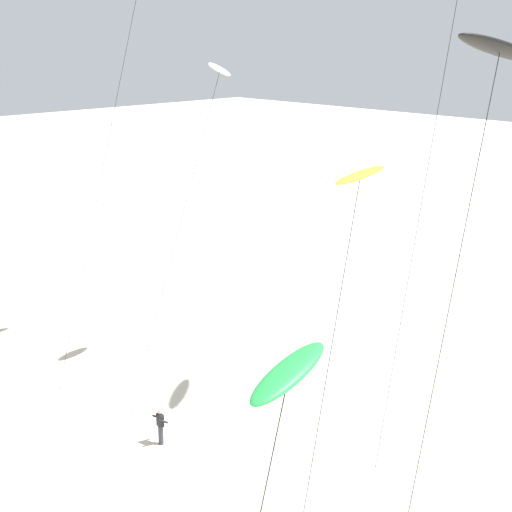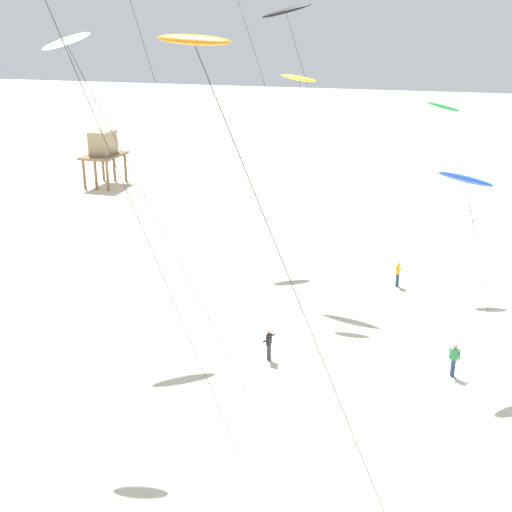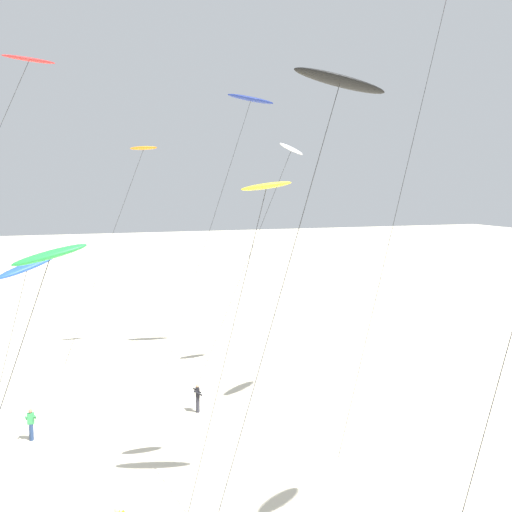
{
  "view_description": "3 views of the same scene",
  "coord_description": "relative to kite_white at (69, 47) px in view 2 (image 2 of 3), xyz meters",
  "views": [
    {
      "loc": [
        19.27,
        -7.38,
        16.99
      ],
      "look_at": [
        0.39,
        10.91,
        8.74
      ],
      "focal_mm": 49.75,
      "sensor_mm": 36.0,
      "label": 1
    },
    {
      "loc": [
        -30.81,
        0.93,
        16.24
      ],
      "look_at": [
        -1.17,
        9.53,
        4.86
      ],
      "focal_mm": 45.45,
      "sensor_mm": 36.0,
      "label": 2
    },
    {
      "loc": [
        28.26,
        1.7,
        13.05
      ],
      "look_at": [
        -2.13,
        11.65,
        9.06
      ],
      "focal_mm": 40.21,
      "sensor_mm": 36.0,
      "label": 3
    }
  ],
  "objects": [
    {
      "name": "kite_blue",
      "position": [
        6.9,
        -15.81,
        -5.92
      ],
      "size": [
        2.1,
        3.94,
        9.83
      ],
      "color": "blue",
      "rests_on": "ground"
    },
    {
      "name": "kite_flyer_middle",
      "position": [
        15.6,
        -12.64,
        -14.25
      ],
      "size": [
        0.61,
        0.59,
        1.67
      ],
      "color": "navy",
      "rests_on": "ground"
    },
    {
      "name": "kite_black",
      "position": [
        16.77,
        -4.8,
        1.36
      ],
      "size": [
        1.64,
        6.99,
        17.21
      ],
      "color": "black",
      "rests_on": "ground"
    },
    {
      "name": "kite_flyer_nearest",
      "position": [
        4.11,
        -7.21,
        -14.25
      ],
      "size": [
        0.57,
        0.55,
        1.67
      ],
      "color": "#33333D",
      "rests_on": "ground"
    },
    {
      "name": "kite_flyer_furthest",
      "position": [
        5.04,
        -16.11,
        -14.25
      ],
      "size": [
        0.51,
        0.54,
        1.67
      ],
      "color": "navy",
      "rests_on": "ground"
    },
    {
      "name": "kite_white",
      "position": [
        0.0,
        0.0,
        0.0
      ],
      "size": [
        1.89,
        7.98,
        15.88
      ],
      "color": "white",
      "rests_on": "ground"
    },
    {
      "name": "stilt_house",
      "position": [
        34.44,
        18.36,
        -11.26
      ],
      "size": [
        4.82,
        3.26,
        5.56
      ],
      "color": "#846647",
      "rests_on": "ground"
    },
    {
      "name": "ground_plane",
      "position": [
        7.0,
        -15.57,
        -15.14
      ],
      "size": [
        260.0,
        260.0,
        0.0
      ],
      "primitive_type": "plane",
      "color": "beige"
    },
    {
      "name": "kite_green",
      "position": [
        18.3,
        -14.45,
        -4.16
      ],
      "size": [
        1.13,
        5.01,
        11.46
      ],
      "color": "green",
      "rests_on": "ground"
    },
    {
      "name": "kite_yellow",
      "position": [
        13.55,
        -6.37,
        -2.32
      ],
      "size": [
        1.0,
        4.59,
        13.29
      ],
      "color": "yellow",
      "rests_on": "ground"
    },
    {
      "name": "kite_orange",
      "position": [
        -7.95,
        -8.57,
        0.21
      ],
      "size": [
        1.39,
        7.2,
        15.95
      ],
      "color": "orange",
      "rests_on": "ground"
    }
  ]
}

